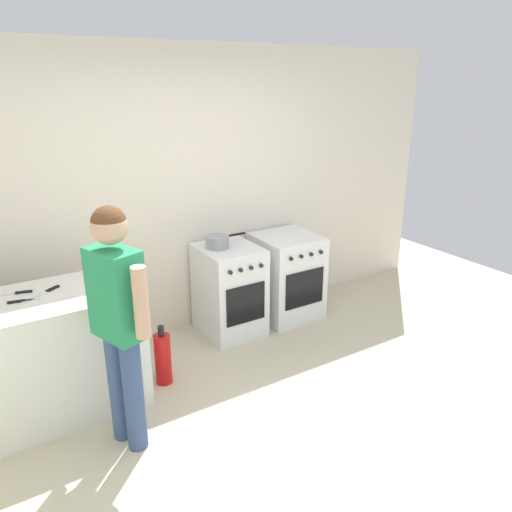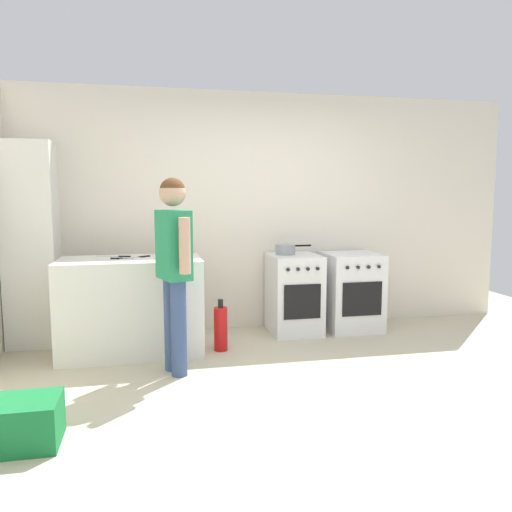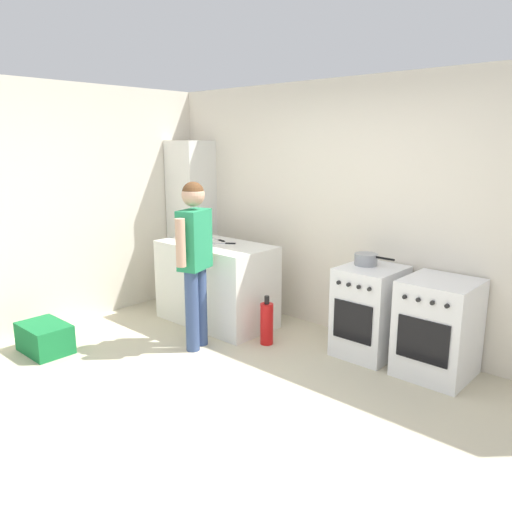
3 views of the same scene
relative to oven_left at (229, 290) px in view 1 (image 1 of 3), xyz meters
The scene contains 11 objects.
ground_plane 1.67m from the oven_left, 102.51° to the right, with size 8.00×8.00×0.00m, color beige.
back_wall 1.01m from the oven_left, 133.25° to the left, with size 6.00×0.10×2.60m, color silver.
counter_unit 1.74m from the oven_left, 167.47° to the right, with size 1.30×0.70×0.90m, color silver.
oven_left is the anchor object (origin of this frame).
oven_right 0.66m from the oven_left, ahead, with size 0.58×0.62×0.85m.
pot 0.49m from the oven_left, 155.38° to the left, with size 0.39×0.21×0.11m.
knife_carving 1.92m from the oven_left, behind, with size 0.33×0.11×0.01m.
knife_paring 1.89m from the oven_left, 167.82° to the right, with size 0.21×0.06×0.01m.
knife_chef 1.74m from the oven_left, 168.71° to the right, with size 0.28×0.20×0.01m.
person 1.75m from the oven_left, 142.90° to the right, with size 0.30×0.55×1.63m.
fire_extinguisher 1.01m from the oven_left, 151.22° to the right, with size 0.13×0.13×0.50m.
Camera 1 is at (-1.72, -2.20, 2.31)m, focal length 35.00 mm.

